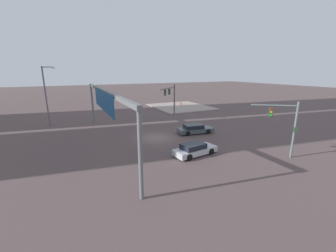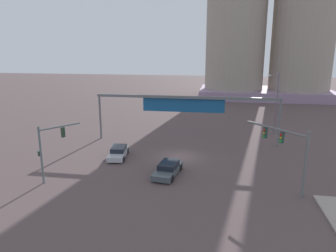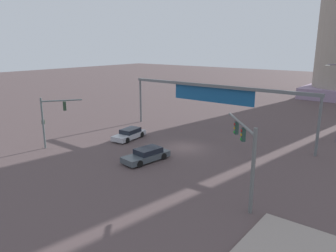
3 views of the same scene
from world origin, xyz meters
name	(u,v)px [view 2 (image 2 of 3)]	position (x,y,z in m)	size (l,w,h in m)	color
ground_plane	(180,157)	(0.00, 0.00, 0.00)	(224.77, 224.77, 0.00)	#544343
traffic_signal_near_corner	(288,147)	(10.24, -7.26, 3.98)	(4.50, 5.06, 5.75)	slate
traffic_signal_opposite_side	(50,144)	(-10.98, -8.56, 3.56)	(2.78, 3.49, 5.40)	slate
streetlamp_curved_arm	(276,100)	(12.17, 12.00, 5.06)	(1.92, 1.91, 8.78)	slate
overhead_sign_gantry	(185,103)	(-0.11, 5.94, 5.20)	(23.89, 0.43, 6.18)	slate
sedan_car_approaching	(168,169)	(-0.45, -5.50, 0.58)	(2.50, 4.90, 1.21)	#434C52
sedan_car_waiting_far	(118,152)	(-6.90, -1.32, 0.57)	(2.26, 4.65, 1.21)	#B4B5BC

